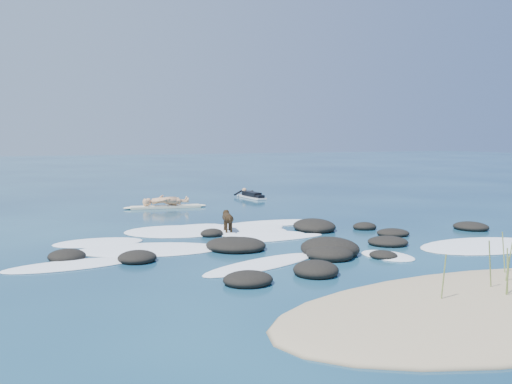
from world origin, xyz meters
name	(u,v)px	position (x,y,z in m)	size (l,w,h in m)	color
ground	(288,234)	(0.00, 0.00, 0.00)	(160.00, 160.00, 0.00)	#0A2642
sand_dune	(507,307)	(0.00, -8.20, 0.00)	(9.00, 4.40, 0.60)	#9E8966
reef_rocks	(301,244)	(-0.69, -2.06, 0.10)	(13.37, 6.80, 0.55)	black
breaking_foam	(245,238)	(-1.49, -0.14, 0.01)	(13.90, 8.43, 0.12)	white
standing_surfer_rig	(165,189)	(-1.69, 7.74, 0.77)	(3.45, 0.97, 1.96)	#F5ECC4
paddling_surfer_rig	(251,195)	(3.11, 9.79, 0.14)	(1.10, 2.45, 0.42)	silver
dog	(228,218)	(-1.60, 0.93, 0.46)	(0.44, 1.09, 0.70)	black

